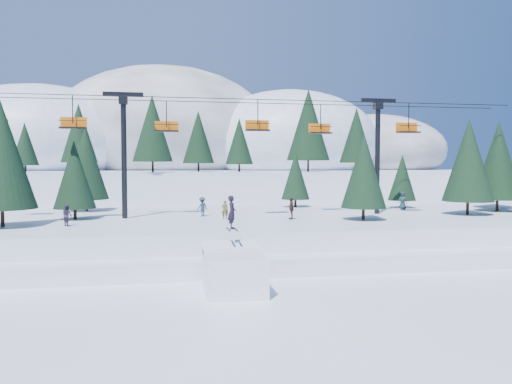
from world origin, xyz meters
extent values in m
plane|color=white|center=(0.00, 0.00, 0.00)|extent=(160.00, 160.00, 0.00)
cube|color=white|center=(0.00, 18.00, 1.25)|extent=(70.00, 22.00, 2.50)
cube|color=white|center=(0.00, 8.00, 0.55)|extent=(70.00, 6.00, 1.10)
cube|color=white|center=(0.00, 68.00, 3.00)|extent=(110.00, 60.00, 6.00)
ellipsoid|color=white|center=(-28.00, 72.00, 11.45)|extent=(36.00, 32.40, 19.80)
ellipsoid|color=#605B59|center=(-6.00, 78.00, 13.26)|extent=(44.00, 39.60, 26.40)
ellipsoid|color=white|center=(18.00, 70.00, 11.42)|extent=(34.00, 30.60, 19.72)
ellipsoid|color=#605B59|center=(38.00, 76.00, 10.12)|extent=(30.00, 27.00, 15.00)
cylinder|color=black|center=(-7.27, 39.55, 6.67)|extent=(0.26, 0.26, 1.34)
cone|color=#17331E|center=(-7.27, 39.55, 11.46)|extent=(4.99, 4.99, 8.24)
cylinder|color=black|center=(4.12, 42.81, 6.51)|extent=(0.26, 0.26, 1.02)
cone|color=#17331E|center=(4.12, 42.81, 10.13)|extent=(3.77, 3.77, 6.24)
cylinder|color=black|center=(13.24, 40.95, 6.78)|extent=(0.26, 0.26, 1.55)
cone|color=#17331E|center=(13.24, 40.95, 12.33)|extent=(5.78, 5.78, 9.55)
cylinder|color=black|center=(-16.71, 43.81, 6.62)|extent=(0.26, 0.26, 1.25)
cone|color=#17331E|center=(-16.71, 43.81, 11.07)|extent=(4.62, 4.62, 7.65)
cylinder|color=black|center=(20.90, 43.09, 6.63)|extent=(0.26, 0.26, 1.26)
cone|color=#17331E|center=(20.90, 43.09, 11.14)|extent=(4.69, 4.69, 7.76)
cylinder|color=black|center=(-23.06, 42.88, 6.44)|extent=(0.26, 0.26, 0.88)
cone|color=#17331E|center=(-23.06, 42.88, 9.57)|extent=(3.26, 3.26, 5.39)
cylinder|color=black|center=(-1.27, 44.46, 6.58)|extent=(0.26, 0.26, 1.16)
cone|color=#17331E|center=(-1.27, 44.46, 10.74)|extent=(4.32, 4.32, 7.15)
cube|color=white|center=(-2.09, 2.18, 1.05)|extent=(3.10, 3.83, 2.10)
cube|color=white|center=(-2.09, 3.82, 2.15)|extent=(3.10, 1.34, 0.75)
imported|color=black|center=(-1.99, 3.78, 4.18)|extent=(0.51, 0.73, 1.89)
cube|color=black|center=(-2.19, 3.78, 3.22)|extent=(0.11, 1.65, 0.03)
cube|color=black|center=(-1.79, 3.78, 3.22)|extent=(0.11, 1.65, 0.03)
cylinder|color=black|center=(-9.00, 18.00, 7.50)|extent=(0.44, 0.44, 10.00)
cube|color=black|center=(-9.00, 18.00, 12.60)|extent=(3.20, 0.35, 0.35)
cube|color=black|center=(-9.00, 18.00, 12.15)|extent=(0.70, 0.70, 0.70)
cylinder|color=black|center=(13.00, 18.00, 7.50)|extent=(0.44, 0.44, 10.00)
cube|color=black|center=(13.00, 18.00, 12.60)|extent=(3.20, 0.35, 0.35)
cube|color=black|center=(13.00, 18.00, 12.15)|extent=(0.70, 0.70, 0.70)
cylinder|color=black|center=(2.00, 16.80, 12.30)|extent=(46.00, 0.06, 0.06)
cylinder|color=black|center=(2.00, 19.20, 12.30)|extent=(46.00, 0.06, 0.06)
cylinder|color=black|center=(-12.73, 16.80, 11.20)|extent=(0.08, 0.08, 2.20)
cube|color=black|center=(-12.73, 16.80, 9.75)|extent=(2.00, 0.75, 0.12)
cube|color=orange|center=(-12.73, 17.18, 10.20)|extent=(2.00, 0.10, 0.85)
cylinder|color=black|center=(-12.73, 16.45, 10.30)|extent=(2.00, 0.06, 0.06)
cylinder|color=black|center=(-5.55, 19.20, 11.20)|extent=(0.08, 0.08, 2.20)
cube|color=black|center=(-5.55, 19.20, 9.75)|extent=(2.00, 0.75, 0.12)
cube|color=orange|center=(-5.55, 19.58, 10.20)|extent=(2.00, 0.10, 0.85)
cylinder|color=black|center=(-5.55, 18.85, 10.30)|extent=(2.00, 0.06, 0.06)
cylinder|color=black|center=(1.89, 16.80, 11.20)|extent=(0.08, 0.08, 2.20)
cube|color=black|center=(1.89, 16.80, 9.75)|extent=(2.00, 0.75, 0.12)
cube|color=orange|center=(1.89, 17.18, 10.20)|extent=(2.00, 0.10, 0.85)
cylinder|color=black|center=(1.89, 16.45, 10.30)|extent=(2.00, 0.06, 0.06)
cylinder|color=black|center=(8.07, 19.20, 11.20)|extent=(0.08, 0.08, 2.20)
cube|color=black|center=(8.07, 19.20, 9.75)|extent=(2.00, 0.75, 0.12)
cube|color=orange|center=(8.07, 19.58, 10.20)|extent=(2.00, 0.10, 0.85)
cylinder|color=black|center=(8.07, 18.85, 10.30)|extent=(2.00, 0.06, 0.06)
cylinder|color=black|center=(15.34, 16.80, 11.20)|extent=(0.08, 0.08, 2.20)
cube|color=black|center=(15.34, 16.80, 9.75)|extent=(2.00, 0.75, 0.12)
cube|color=orange|center=(15.34, 17.18, 10.20)|extent=(2.00, 0.10, 0.85)
cylinder|color=black|center=(15.34, 16.45, 10.30)|extent=(2.00, 0.06, 0.06)
cylinder|color=black|center=(-17.05, 13.68, 3.14)|extent=(0.26, 0.26, 1.27)
cone|color=#17331E|center=(-17.05, 13.68, 7.68)|extent=(4.73, 4.73, 7.82)
cylinder|color=black|center=(20.62, 15.91, 3.09)|extent=(0.26, 0.26, 1.18)
cone|color=#17331E|center=(20.62, 15.91, 7.31)|extent=(4.39, 4.39, 7.26)
cylinder|color=black|center=(25.36, 18.43, 3.06)|extent=(0.26, 0.26, 1.12)
cone|color=#17331E|center=(25.36, 18.43, 7.07)|extent=(4.17, 4.17, 6.89)
cylinder|color=black|center=(27.97, 21.99, 3.12)|extent=(0.26, 0.26, 1.25)
cone|color=#17331E|center=(27.97, 21.99, 7.57)|extent=(4.63, 4.63, 7.65)
cylinder|color=black|center=(18.22, 23.63, 2.88)|extent=(0.26, 0.26, 0.76)
cone|color=#17331E|center=(18.22, 23.63, 5.60)|extent=(2.83, 2.83, 4.68)
cylinder|color=black|center=(-13.14, 25.51, 3.06)|extent=(0.26, 0.26, 1.13)
cone|color=#17331E|center=(-13.14, 25.51, 7.09)|extent=(4.18, 4.18, 6.92)
cylinder|color=black|center=(7.72, 26.64, 2.90)|extent=(0.26, 0.26, 0.80)
cone|color=#17331E|center=(7.72, 26.64, 5.77)|extent=(2.98, 2.98, 4.93)
cylinder|color=black|center=(-12.88, 17.91, 2.94)|extent=(0.26, 0.26, 0.89)
cone|color=#17331E|center=(-12.88, 17.91, 6.12)|extent=(3.30, 3.30, 5.46)
cylinder|color=black|center=(9.84, 13.43, 2.98)|extent=(0.26, 0.26, 0.96)
cone|color=#17331E|center=(9.84, 13.43, 6.41)|extent=(3.57, 3.57, 5.90)
imported|color=#253750|center=(-2.63, 18.42, 3.33)|extent=(1.22, 1.14, 1.65)
imported|color=#3B1F1E|center=(4.27, 14.80, 3.38)|extent=(0.63, 1.10, 1.76)
imported|color=brown|center=(-0.97, 15.95, 3.26)|extent=(0.58, 0.41, 1.51)
imported|color=#332840|center=(-12.62, 13.29, 3.28)|extent=(0.94, 0.95, 1.55)
imported|color=#1E3536|center=(17.38, 21.75, 3.37)|extent=(1.01, 0.88, 1.74)
cylinder|color=black|center=(7.11, 5.25, 0.45)|extent=(0.06, 0.06, 0.90)
cylinder|color=black|center=(9.90, 5.43, 0.45)|extent=(0.06, 0.06, 0.90)
cube|color=orange|center=(8.51, 5.34, 0.55)|extent=(2.80, 0.22, 0.55)
cylinder|color=black|center=(7.44, 6.96, 0.45)|extent=(0.06, 0.06, 0.90)
cylinder|color=black|center=(10.17, 6.36, 0.45)|extent=(0.06, 0.06, 0.90)
cube|color=orange|center=(8.81, 6.66, 0.55)|extent=(2.74, 0.64, 0.55)
camera|label=1|loc=(-5.61, -24.04, 6.80)|focal=35.00mm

